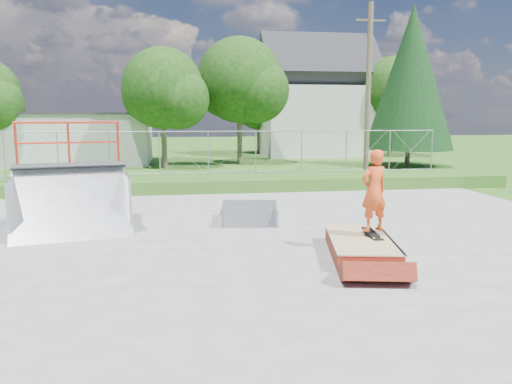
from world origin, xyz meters
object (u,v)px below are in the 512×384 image
skater (374,194)px  quarter_pipe (70,178)px  flat_bank_ramp (249,215)px  grind_box (360,247)px

skater → quarter_pipe: bearing=-40.2°
flat_bank_ramp → grind_box: bearing=-54.0°
grind_box → skater: 1.15m
quarter_pipe → flat_bank_ramp: size_ratio=1.68×
skater → flat_bank_ramp: bearing=-74.1°
grind_box → flat_bank_ramp: bearing=128.8°
grind_box → skater: size_ratio=1.62×
flat_bank_ramp → skater: size_ratio=0.95×
grind_box → flat_bank_ramp: (-1.84, 3.60, 0.04)m
grind_box → skater: skater is taller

